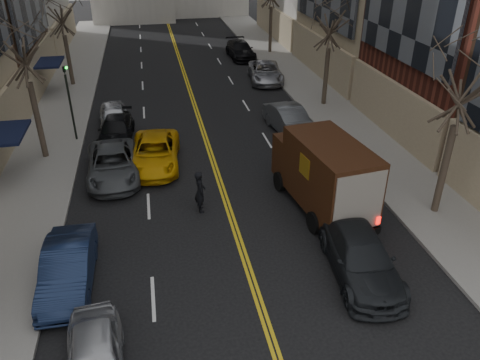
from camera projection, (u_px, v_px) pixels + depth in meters
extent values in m
cube|color=slate|center=(60.00, 112.00, 31.23)|extent=(4.00, 66.00, 0.15)
cube|color=slate|center=(316.00, 95.00, 34.28)|extent=(4.00, 66.00, 0.15)
cube|color=black|center=(3.00, 133.00, 22.21)|extent=(2.00, 3.00, 0.15)
cube|color=black|center=(47.00, 63.00, 33.36)|extent=(2.00, 3.00, 0.15)
cube|color=black|center=(37.00, 78.00, 33.72)|extent=(0.20, 3.00, 2.50)
cylinder|color=#382D23|center=(38.00, 121.00, 24.24)|extent=(0.30, 0.30, 4.05)
cylinder|color=#382D23|center=(69.00, 60.00, 35.48)|extent=(0.30, 0.30, 3.69)
cylinder|color=#382D23|center=(444.00, 170.00, 19.52)|extent=(0.30, 0.30, 3.96)
cylinder|color=#382D23|center=(326.00, 77.00, 31.58)|extent=(0.30, 0.30, 3.78)
cylinder|color=#382D23|center=(270.00, 30.00, 44.36)|extent=(0.30, 0.30, 4.14)
cylinder|color=black|center=(71.00, 108.00, 26.25)|extent=(0.12, 0.12, 3.80)
imported|color=black|center=(63.00, 66.00, 25.11)|extent=(0.15, 0.18, 0.90)
sphere|color=#0CE526|center=(66.00, 68.00, 25.08)|extent=(0.14, 0.14, 0.14)
cube|color=black|center=(321.00, 197.00, 20.71)|extent=(2.87, 6.34, 0.29)
cube|color=black|center=(300.00, 157.00, 22.11)|extent=(2.44, 1.90, 2.01)
cube|color=black|center=(329.00, 175.00, 19.60)|extent=(2.88, 4.94, 2.87)
cube|color=black|center=(355.00, 234.00, 18.27)|extent=(2.20, 0.45, 0.29)
cube|color=red|center=(335.00, 230.00, 17.78)|extent=(0.18, 0.08, 0.33)
cube|color=red|center=(378.00, 221.00, 18.31)|extent=(0.18, 0.08, 0.33)
cube|color=gold|center=(304.00, 166.00, 19.04)|extent=(0.15, 0.86, 0.86)
cube|color=gold|center=(355.00, 158.00, 19.69)|extent=(0.15, 0.86, 0.86)
cylinder|color=black|center=(280.00, 181.00, 22.09)|extent=(0.38, 0.94, 0.92)
cylinder|color=black|center=(322.00, 174.00, 22.72)|extent=(0.38, 0.94, 0.92)
cylinder|color=black|center=(314.00, 222.00, 19.08)|extent=(0.38, 0.94, 0.92)
cylinder|color=black|center=(362.00, 213.00, 19.71)|extent=(0.38, 0.94, 0.92)
imported|color=black|center=(361.00, 256.00, 16.68)|extent=(2.59, 5.36, 1.50)
cube|color=black|center=(354.00, 230.00, 17.03)|extent=(0.13, 0.04, 0.09)
cube|color=blue|center=(354.00, 231.00, 17.00)|extent=(0.10, 0.01, 0.06)
imported|color=#D69A09|center=(155.00, 153.00, 24.22)|extent=(2.90, 5.45, 1.46)
imported|color=black|center=(200.00, 191.00, 20.27)|extent=(0.51, 0.74, 1.94)
imported|color=#121E3A|center=(68.00, 268.00, 16.13)|extent=(1.63, 4.55, 1.49)
imported|color=#43474A|center=(113.00, 164.00, 23.07)|extent=(2.70, 5.37, 1.46)
imported|color=black|center=(116.00, 130.00, 27.00)|extent=(2.19, 4.70, 1.33)
imported|color=#ADB0B5|center=(114.00, 117.00, 28.68)|extent=(2.04, 4.39, 1.45)
imported|color=#44474B|center=(290.00, 120.00, 27.99)|extent=(2.30, 4.99, 1.58)
imported|color=#A4A5AB|center=(265.00, 72.00, 37.16)|extent=(3.06, 5.56, 1.48)
imported|color=black|center=(240.00, 50.00, 43.49)|extent=(2.28, 5.26, 1.51)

